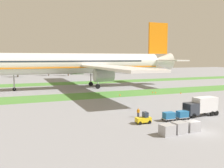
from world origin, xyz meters
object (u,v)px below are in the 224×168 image
uld_container_1 (179,128)px  taxiway_marker_3 (120,95)px  catering_truck (201,106)px  airliner (88,63)px  uld_container_0 (167,130)px  cargo_dolly_lead (169,116)px  taxiway_marker_2 (156,92)px  taxiway_marker_0 (181,93)px  baggage_tug (144,119)px  cargo_dolly_second (182,114)px  ground_crew_marshaller (138,112)px  uld_container_2 (192,126)px  taxiway_marker_1 (153,92)px

uld_container_1 → taxiway_marker_3: 37.26m
catering_truck → airliner: bearing=7.0°
airliner → uld_container_0: size_ratio=43.87×
cargo_dolly_lead → taxiway_marker_2: (16.23, 30.49, -0.68)m
uld_container_1 → taxiway_marker_3: uld_container_1 is taller
uld_container_1 → taxiway_marker_0: (25.65, 33.22, -0.58)m
baggage_tug → catering_truck: 13.08m
cargo_dolly_second → uld_container_0: uld_container_0 is taller
cargo_dolly_second → uld_container_0: bearing=131.6°
ground_crew_marshaller → taxiway_marker_2: size_ratio=3.56×
ground_crew_marshaller → uld_container_0: size_ratio=0.87×
cargo_dolly_lead → ground_crew_marshaller: 5.82m
baggage_tug → catering_truck: bearing=-85.5°
taxiway_marker_0 → taxiway_marker_3: size_ratio=1.05×
uld_container_0 → uld_container_2: size_ratio=1.00×
uld_container_1 → taxiway_marker_1: 42.24m
uld_container_2 → catering_truck: bearing=41.9°
catering_truck → taxiway_marker_0: bearing=-31.7°
taxiway_marker_1 → taxiway_marker_2: bearing=-57.8°
airliner → catering_truck: 52.26m
uld_container_2 → taxiway_marker_0: bearing=55.0°
ground_crew_marshaller → taxiway_marker_0: 34.60m
airliner → uld_container_1: size_ratio=43.87×
taxiway_marker_2 → baggage_tug: bearing=-125.0°
uld_container_0 → taxiway_marker_3: size_ratio=3.96×
taxiway_marker_2 → taxiway_marker_3: (-12.53, -0.45, 0.01)m
catering_truck → ground_crew_marshaller: size_ratio=4.03×
cargo_dolly_lead → taxiway_marker_0: cargo_dolly_lead is taller
cargo_dolly_lead → taxiway_marker_3: (3.70, 30.04, -0.67)m
airliner → catering_truck: bearing=-170.9°
airliner → cargo_dolly_second: bearing=-176.6°
baggage_tug → catering_truck: (13.00, 0.81, 1.14)m
uld_container_0 → uld_container_2: (4.71, 0.29, -0.01)m
airliner → uld_container_2: (-0.65, -58.66, -8.27)m
cargo_dolly_lead → taxiway_marker_3: bearing=-6.1°
airliner → cargo_dolly_lead: bearing=-179.8°
catering_truck → taxiway_marker_0: catering_truck is taller
airliner → taxiway_marker_1: 27.27m
taxiway_marker_1 → ground_crew_marshaller: bearing=-125.9°
ground_crew_marshaller → uld_container_1: 11.16m
catering_truck → uld_container_2: 11.21m
uld_container_0 → taxiway_marker_2: uld_container_0 is taller
catering_truck → taxiway_marker_0: (14.91, 25.66, -1.69)m
taxiway_marker_0 → taxiway_marker_1: bearing=146.4°
cargo_dolly_second → uld_container_1: (-5.66, -6.60, -0.08)m
airliner → uld_container_2: size_ratio=43.87×
catering_truck → baggage_tug: bearing=92.1°
uld_container_1 → uld_container_2: size_ratio=1.00×
airliner → taxiway_marker_2: (15.89, -21.61, -8.81)m
cargo_dolly_lead → uld_container_2: uld_container_2 is taller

